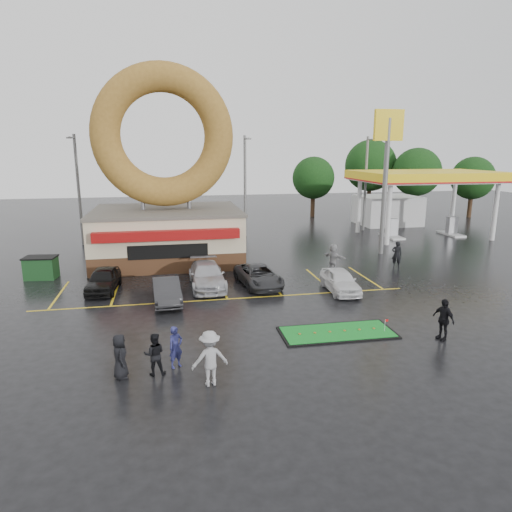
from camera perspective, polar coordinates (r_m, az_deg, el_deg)
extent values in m
plane|color=black|center=(21.34, -2.39, -8.26)|extent=(120.00, 120.00, 0.00)
cube|color=#472B19|center=(33.43, -10.90, 0.52)|extent=(10.00, 8.00, 1.20)
cube|color=beige|center=(33.10, -11.03, 3.47)|extent=(10.00, 8.00, 2.30)
cube|color=#59544C|center=(32.91, -11.12, 5.62)|extent=(10.20, 8.20, 0.20)
cube|color=maroon|center=(28.82, -11.00, 2.55)|extent=(9.00, 0.60, 0.60)
cylinder|color=slate|center=(32.87, -13.98, 6.70)|extent=(0.30, 0.30, 1.20)
cylinder|color=slate|center=(32.87, -8.37, 6.94)|extent=(0.30, 0.30, 1.20)
torus|color=brown|center=(32.66, -11.53, 14.52)|extent=(9.60, 2.00, 9.60)
cylinder|color=silver|center=(39.37, 16.23, 4.93)|extent=(0.40, 0.40, 5.00)
cylinder|color=silver|center=(44.82, 27.72, 4.89)|extent=(0.40, 0.40, 5.00)
cylinder|color=silver|center=(44.74, 12.74, 6.07)|extent=(0.40, 0.40, 5.00)
cylinder|color=silver|center=(49.61, 23.44, 5.98)|extent=(0.40, 0.40, 5.00)
cube|color=silver|center=(44.16, 20.53, 9.06)|extent=(12.00, 8.00, 0.50)
cube|color=yellow|center=(44.14, 20.56, 9.45)|extent=(12.30, 8.30, 0.70)
cube|color=#99999E|center=(43.16, 16.66, 3.44)|extent=(0.90, 0.60, 1.60)
cube|color=#99999E|center=(46.24, 23.28, 3.54)|extent=(0.90, 0.60, 1.60)
cube|color=silver|center=(50.59, 16.09, 5.53)|extent=(6.00, 5.00, 3.00)
cylinder|color=slate|center=(35.54, 15.79, 8.19)|extent=(0.36, 0.36, 10.00)
cube|color=yellow|center=(35.47, 16.26, 15.44)|extent=(2.20, 0.30, 2.20)
cylinder|color=slate|center=(40.40, -21.28, 7.62)|extent=(0.24, 0.24, 9.00)
cylinder|color=slate|center=(39.29, -22.05, 13.58)|extent=(0.12, 2.00, 0.12)
cube|color=slate|center=(38.31, -22.32, 13.51)|extent=(0.40, 0.18, 0.12)
cylinder|color=slate|center=(41.37, -1.38, 8.62)|extent=(0.24, 0.24, 9.00)
cylinder|color=slate|center=(40.26, -1.17, 14.47)|extent=(0.12, 2.00, 0.12)
cube|color=slate|center=(39.27, -0.91, 14.43)|extent=(0.40, 0.18, 0.12)
cylinder|color=slate|center=(45.87, 13.52, 8.71)|extent=(0.24, 0.24, 9.00)
cylinder|color=slate|center=(44.85, 14.36, 13.95)|extent=(0.12, 2.00, 0.12)
cube|color=slate|center=(43.95, 14.92, 13.87)|extent=(0.40, 0.18, 0.12)
cylinder|color=#332114|center=(57.82, 19.17, 6.15)|extent=(0.50, 0.50, 2.88)
sphere|color=black|center=(57.52, 19.46, 9.87)|extent=(5.60, 5.60, 5.60)
cylinder|color=#332114|center=(59.45, 25.16, 5.63)|extent=(0.50, 0.50, 2.52)
sphere|color=black|center=(59.17, 25.47, 8.79)|extent=(4.90, 4.90, 4.90)
cylinder|color=#332114|center=(59.48, 13.90, 6.85)|extent=(0.50, 0.50, 3.24)
sphere|color=black|center=(59.19, 14.13, 10.92)|extent=(6.30, 6.30, 6.30)
cylinder|color=#332114|center=(54.74, 7.09, 6.23)|extent=(0.50, 0.50, 2.52)
sphere|color=black|center=(54.45, 7.19, 9.67)|extent=(4.90, 4.90, 4.90)
imported|color=black|center=(27.06, -18.55, -2.81)|extent=(1.85, 3.98, 1.32)
imported|color=#2A292C|center=(24.29, -11.14, -4.20)|extent=(1.62, 3.99, 1.29)
imported|color=#B5B5BB|center=(26.54, -6.15, -2.42)|extent=(1.97, 4.77, 1.38)
imported|color=#2E2E31|center=(26.63, 0.30, -2.47)|extent=(2.55, 4.60, 1.22)
imported|color=silver|center=(25.96, 10.47, -3.04)|extent=(1.66, 3.83, 1.28)
imported|color=navy|center=(17.17, -10.00, -11.14)|extent=(0.68, 0.62, 1.56)
imported|color=black|center=(16.79, -12.58, -11.89)|extent=(0.76, 0.60, 1.54)
imported|color=#959598|center=(15.75, -5.78, -12.60)|extent=(1.34, 0.90, 1.93)
imported|color=black|center=(16.86, -16.65, -11.92)|extent=(0.65, 0.87, 1.60)
imported|color=black|center=(20.74, 22.37, -7.31)|extent=(0.73, 1.12, 1.78)
imported|color=#979799|center=(30.06, 9.64, -0.23)|extent=(1.37, 1.73, 1.84)
imported|color=black|center=(32.12, 17.18, 0.19)|extent=(0.78, 0.69, 1.80)
cube|color=#1B4720|center=(31.09, -25.28, -1.39)|extent=(1.92, 1.39, 1.30)
cube|color=black|center=(20.42, 10.12, -9.40)|extent=(5.00, 2.20, 0.06)
cube|color=#168528|center=(20.40, 10.12, -9.31)|extent=(4.77, 1.97, 0.03)
cylinder|color=silver|center=(20.79, 15.81, -8.36)|extent=(0.02, 0.02, 0.57)
cube|color=red|center=(20.74, 16.02, -7.76)|extent=(0.14, 0.01, 0.10)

